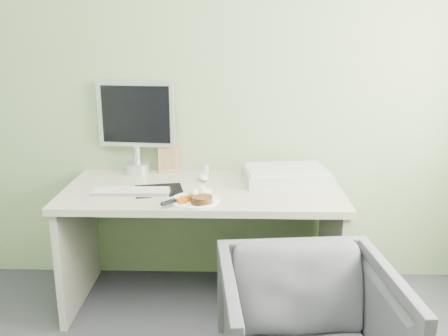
{
  "coord_description": "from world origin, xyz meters",
  "views": [
    {
      "loc": [
        0.2,
        -1.12,
        1.62
      ],
      "look_at": [
        0.12,
        1.5,
        0.89
      ],
      "focal_mm": 40.0,
      "sensor_mm": 36.0,
      "label": 1
    }
  ],
  "objects_px": {
    "scanner": "(286,176)",
    "monitor": "(136,122)",
    "desk": "(204,217)",
    "plate": "(195,201)"
  },
  "relations": [
    {
      "from": "desk",
      "to": "scanner",
      "type": "height_order",
      "value": "scanner"
    },
    {
      "from": "plate",
      "to": "monitor",
      "type": "bearing_deg",
      "value": 126.26
    },
    {
      "from": "monitor",
      "to": "plate",
      "type": "bearing_deg",
      "value": -48.13
    },
    {
      "from": "monitor",
      "to": "desk",
      "type": "bearing_deg",
      "value": -30.25
    },
    {
      "from": "scanner",
      "to": "monitor",
      "type": "xyz_separation_m",
      "value": [
        -0.92,
        0.18,
        0.29
      ]
    },
    {
      "from": "desk",
      "to": "scanner",
      "type": "xyz_separation_m",
      "value": [
        0.49,
        0.14,
        0.22
      ]
    },
    {
      "from": "plate",
      "to": "monitor",
      "type": "height_order",
      "value": "monitor"
    },
    {
      "from": "desk",
      "to": "plate",
      "type": "bearing_deg",
      "value": -96.33
    },
    {
      "from": "scanner",
      "to": "monitor",
      "type": "bearing_deg",
      "value": 161.99
    },
    {
      "from": "plate",
      "to": "monitor",
      "type": "relative_size",
      "value": 0.45
    }
  ]
}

